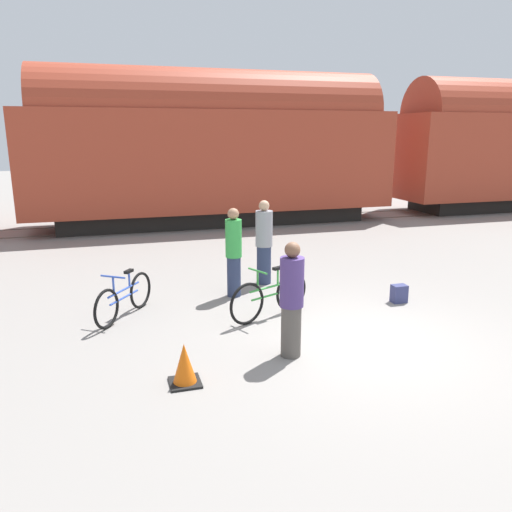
{
  "coord_description": "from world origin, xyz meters",
  "views": [
    {
      "loc": [
        -3.6,
        -6.42,
        3.14
      ],
      "look_at": [
        -1.25,
        1.45,
        1.1
      ],
      "focal_mm": 35.0,
      "sensor_mm": 36.0,
      "label": 1
    }
  ],
  "objects_px": {
    "person_in_purple": "(292,300)",
    "bicycle_blue": "(124,298)",
    "person_in_grey": "(264,242)",
    "person_in_green": "(234,252)",
    "backpack": "(399,294)",
    "freight_train": "(213,144)",
    "bicycle_green": "(270,296)",
    "traffic_cone": "(185,365)"
  },
  "relations": [
    {
      "from": "person_in_green",
      "to": "bicycle_green",
      "type": "bearing_deg",
      "value": -48.9
    },
    {
      "from": "freight_train",
      "to": "bicycle_green",
      "type": "relative_size",
      "value": 24.51
    },
    {
      "from": "person_in_grey",
      "to": "bicycle_blue",
      "type": "bearing_deg",
      "value": -179.55
    },
    {
      "from": "person_in_purple",
      "to": "backpack",
      "type": "height_order",
      "value": "person_in_purple"
    },
    {
      "from": "freight_train",
      "to": "person_in_green",
      "type": "height_order",
      "value": "freight_train"
    },
    {
      "from": "person_in_purple",
      "to": "bicycle_blue",
      "type": "bearing_deg",
      "value": 115.2
    },
    {
      "from": "backpack",
      "to": "bicycle_blue",
      "type": "bearing_deg",
      "value": 172.51
    },
    {
      "from": "person_in_grey",
      "to": "person_in_purple",
      "type": "relative_size",
      "value": 1.06
    },
    {
      "from": "bicycle_blue",
      "to": "traffic_cone",
      "type": "distance_m",
      "value": 2.73
    },
    {
      "from": "bicycle_blue",
      "to": "bicycle_green",
      "type": "bearing_deg",
      "value": -16.26
    },
    {
      "from": "person_in_grey",
      "to": "traffic_cone",
      "type": "relative_size",
      "value": 3.24
    },
    {
      "from": "person_in_green",
      "to": "traffic_cone",
      "type": "bearing_deg",
      "value": -86.53
    },
    {
      "from": "freight_train",
      "to": "person_in_green",
      "type": "bearing_deg",
      "value": -99.39
    },
    {
      "from": "person_in_grey",
      "to": "backpack",
      "type": "height_order",
      "value": "person_in_grey"
    },
    {
      "from": "person_in_green",
      "to": "backpack",
      "type": "relative_size",
      "value": 5.14
    },
    {
      "from": "bicycle_green",
      "to": "backpack",
      "type": "bearing_deg",
      "value": 1.03
    },
    {
      "from": "bicycle_green",
      "to": "person_in_purple",
      "type": "bearing_deg",
      "value": -97.07
    },
    {
      "from": "bicycle_blue",
      "to": "bicycle_green",
      "type": "xyz_separation_m",
      "value": [
        2.42,
        -0.71,
        0.03
      ]
    },
    {
      "from": "person_in_purple",
      "to": "backpack",
      "type": "bearing_deg",
      "value": 10.46
    },
    {
      "from": "bicycle_blue",
      "to": "bicycle_green",
      "type": "height_order",
      "value": "bicycle_green"
    },
    {
      "from": "person_in_green",
      "to": "freight_train",
      "type": "bearing_deg",
      "value": 108.39
    },
    {
      "from": "backpack",
      "to": "person_in_green",
      "type": "bearing_deg",
      "value": 156.41
    },
    {
      "from": "person_in_green",
      "to": "person_in_purple",
      "type": "distance_m",
      "value": 2.87
    },
    {
      "from": "person_in_grey",
      "to": "person_in_green",
      "type": "xyz_separation_m",
      "value": [
        -0.82,
        -0.65,
        -0.01
      ]
    },
    {
      "from": "traffic_cone",
      "to": "person_in_grey",
      "type": "bearing_deg",
      "value": 59.6
    },
    {
      "from": "traffic_cone",
      "to": "person_in_green",
      "type": "bearing_deg",
      "value": 65.69
    },
    {
      "from": "person_in_green",
      "to": "bicycle_blue",
      "type": "bearing_deg",
      "value": -136.12
    },
    {
      "from": "person_in_grey",
      "to": "backpack",
      "type": "distance_m",
      "value": 2.92
    },
    {
      "from": "person_in_grey",
      "to": "backpack",
      "type": "xyz_separation_m",
      "value": [
        2.09,
        -1.92,
        -0.72
      ]
    },
    {
      "from": "freight_train",
      "to": "bicycle_blue",
      "type": "height_order",
      "value": "freight_train"
    },
    {
      "from": "person_in_grey",
      "to": "traffic_cone",
      "type": "distance_m",
      "value": 4.58
    },
    {
      "from": "person_in_grey",
      "to": "person_in_green",
      "type": "height_order",
      "value": "person_in_grey"
    },
    {
      "from": "freight_train",
      "to": "traffic_cone",
      "type": "distance_m",
      "value": 11.94
    },
    {
      "from": "bicycle_green",
      "to": "person_in_grey",
      "type": "height_order",
      "value": "person_in_grey"
    },
    {
      "from": "freight_train",
      "to": "backpack",
      "type": "bearing_deg",
      "value": -80.45
    },
    {
      "from": "bicycle_blue",
      "to": "bicycle_green",
      "type": "relative_size",
      "value": 0.88
    },
    {
      "from": "freight_train",
      "to": "person_in_grey",
      "type": "height_order",
      "value": "freight_train"
    },
    {
      "from": "person_in_grey",
      "to": "traffic_cone",
      "type": "height_order",
      "value": "person_in_grey"
    },
    {
      "from": "person_in_green",
      "to": "person_in_grey",
      "type": "bearing_deg",
      "value": 66.07
    },
    {
      "from": "freight_train",
      "to": "backpack",
      "type": "distance_m",
      "value": 9.81
    },
    {
      "from": "bicycle_blue",
      "to": "person_in_grey",
      "type": "distance_m",
      "value": 3.23
    },
    {
      "from": "bicycle_blue",
      "to": "traffic_cone",
      "type": "bearing_deg",
      "value": -76.55
    }
  ]
}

